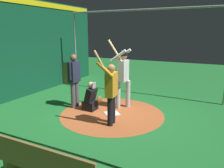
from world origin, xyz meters
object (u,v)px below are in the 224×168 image
visitor (111,90)px  batter (123,73)px  umpire (74,78)px  baseball_0 (92,105)px  home_plate (112,113)px  bench (47,167)px  bat_rack (66,74)px  baseball_1 (112,110)px  catcher (91,99)px

visitor → batter: bearing=94.3°
batter → umpire: (-1.46, -0.66, -0.18)m
visitor → baseball_0: (-1.29, 1.08, -0.92)m
umpire → visitor: bearing=-23.5°
home_plate → umpire: bearing=178.4°
visitor → bench: (0.29, -2.80, -0.51)m
bat_rack → bench: bat_rack is taller
bench → baseball_1: bench is taller
baseball_1 → bench: bearing=-79.3°
batter → baseball_0: bearing=-162.4°
umpire → baseball_0: umpire is taller
batter → bench: (0.56, -4.21, -0.74)m
baseball_0 → batter: bearing=17.6°
umpire → home_plate: bearing=-1.6°
bat_rack → batter: bearing=-26.0°
bat_rack → visitor: bearing=-38.7°
visitor → bench: 2.86m
batter → bat_rack: bearing=154.0°
bench → bat_rack: bearing=125.8°
bench → baseball_0: (-1.58, 3.88, -0.41)m
umpire → bench: umpire is taller
home_plate → bat_rack: bearing=145.8°
batter → umpire: bearing=-155.8°
home_plate → umpire: 1.72m
home_plate → catcher: bearing=178.7°
batter → bat_rack: batter is taller
bat_rack → bench: 7.48m
catcher → bench: catcher is taller
catcher → baseball_1: (0.67, 0.18, -0.32)m
home_plate → bat_rack: 4.57m
bench → baseball_0: size_ratio=25.54×
umpire → baseball_1: umpire is taller
umpire → visitor: visitor is taller
home_plate → baseball_0: bearing=158.9°
home_plate → visitor: visitor is taller
bench → visitor: bearing=96.0°
batter → baseball_0: batter is taller
umpire → baseball_1: bearing=6.6°
home_plate → baseball_0: 1.03m
home_plate → catcher: 0.84m
catcher → bat_rack: 3.93m
visitor → bat_rack: visitor is taller
batter → visitor: batter is taller
home_plate → batter: size_ratio=0.19×
home_plate → bench: (0.61, -3.51, 0.44)m
bat_rack → bench: bearing=-54.2°
umpire → bat_rack: bearing=133.0°
visitor → baseball_1: (-0.41, 0.90, -0.92)m
catcher → bat_rack: size_ratio=0.90×
bat_rack → baseball_0: size_ratio=14.20×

